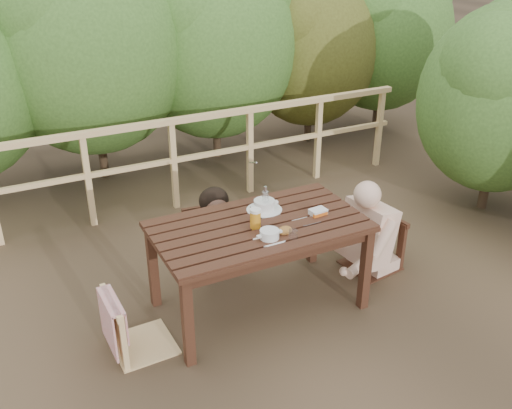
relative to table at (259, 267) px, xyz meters
name	(u,v)px	position (x,y,z in m)	size (l,w,h in m)	color
ground	(259,305)	(0.00, 0.00, -0.37)	(60.00, 60.00, 0.00)	brown
table	(259,267)	(0.00, 0.00, 0.00)	(1.61, 0.91, 0.75)	#361D12
chair_left	(138,295)	(-0.99, -0.06, 0.08)	(0.45, 0.45, 0.91)	#DFB87A
chair_far	(211,217)	(-0.06, 0.84, 0.06)	(0.43, 0.43, 0.87)	#361D12
chair_right	(374,223)	(1.18, 0.07, 0.07)	(0.44, 0.44, 0.89)	#361D12
woman	(209,200)	(-0.06, 0.86, 0.22)	(0.48, 0.59, 1.18)	black
diner_right	(380,194)	(1.21, 0.07, 0.35)	(0.58, 0.71, 1.44)	beige
railing	(174,164)	(0.00, 2.00, 0.13)	(5.60, 0.10, 1.01)	#DFB87A
hedge_row	(164,10)	(0.40, 3.20, 1.53)	(6.60, 1.60, 3.80)	#385D23
soup_near	(269,235)	(-0.03, -0.23, 0.41)	(0.24, 0.24, 0.08)	white
soup_far	(264,206)	(0.14, 0.19, 0.42)	(0.29, 0.29, 0.10)	white
bread_roll	(285,231)	(0.11, -0.21, 0.41)	(0.11, 0.09, 0.07)	olive
beer_glass	(255,219)	(-0.05, -0.04, 0.46)	(0.09, 0.09, 0.17)	gold
bottle	(265,200)	(0.14, 0.17, 0.49)	(0.05, 0.05, 0.23)	silver
tumbler	(293,235)	(0.12, -0.31, 0.41)	(0.07, 0.07, 0.08)	silver
butter_tub	(318,213)	(0.48, -0.07, 0.40)	(0.13, 0.10, 0.06)	white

